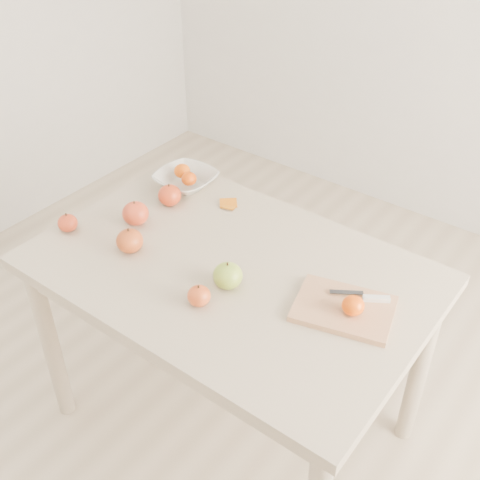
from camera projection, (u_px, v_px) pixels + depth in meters
The scene contains 16 objects.
ground at pixel (232, 420), 2.28m from camera, with size 3.50×3.50×0.00m, color #C6B293.
table at pixel (230, 291), 1.89m from camera, with size 1.20×0.80×0.75m.
cutting_board at pixel (344, 309), 1.67m from camera, with size 0.27×0.20×0.02m, color tan.
board_tangerine at pixel (353, 305), 1.62m from camera, with size 0.06×0.06×0.05m, color #DA4507.
fruit_bowl at pixel (186, 180), 2.19m from camera, with size 0.21×0.21×0.05m, color silver.
bowl_tangerine_near at pixel (182, 171), 2.20m from camera, with size 0.06×0.06×0.05m, color #E65408.
bowl_tangerine_far at pixel (189, 179), 2.15m from camera, with size 0.06×0.06×0.05m, color #D25207.
orange_peel_a at pixel (228, 204), 2.11m from camera, with size 0.06×0.04×0.00m, color #CC670E.
orange_peel_b at pixel (229, 207), 2.09m from camera, with size 0.04×0.04×0.00m, color #C3690D.
paring_knife at pixel (371, 298), 1.68m from camera, with size 0.16×0.09×0.01m.
apple_green at pixel (228, 276), 1.73m from camera, with size 0.09×0.09×0.08m, color #6A9418.
apple_red_d at pixel (68, 223), 1.97m from camera, with size 0.07×0.07×0.06m, color #9E2112.
apple_red_c at pixel (130, 241), 1.87m from camera, with size 0.09×0.09×0.08m, color maroon.
apple_red_b at pixel (135, 213), 1.99m from camera, with size 0.09×0.09×0.08m, color #A0200C.
apple_red_a at pixel (170, 195), 2.09m from camera, with size 0.08×0.08×0.07m, color maroon.
apple_red_e at pixel (199, 296), 1.68m from camera, with size 0.07×0.07×0.06m, color #900F03.
Camera 1 is at (0.88, -1.12, 1.90)m, focal length 45.00 mm.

